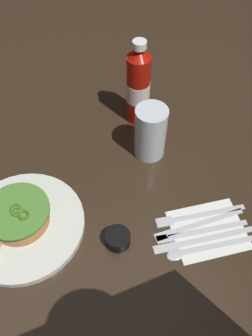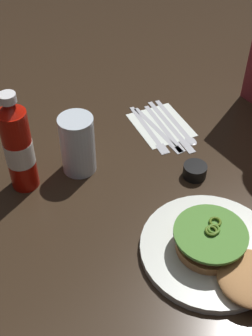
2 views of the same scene
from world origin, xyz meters
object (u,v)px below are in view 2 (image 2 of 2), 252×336
at_px(ketchup_bottle, 18,147).
at_px(napkin, 161,125).
at_px(burger_sandwich, 225,253).
at_px(spoon_utensil, 180,127).
at_px(water_glass, 78,145).
at_px(table_knife, 160,131).
at_px(dinner_plate, 210,249).
at_px(butter_knife, 166,130).
at_px(steak_knife, 173,128).
at_px(fork_utensil, 151,132).
at_px(condiment_cup, 195,171).

bearing_deg(ketchup_bottle, napkin, 90.30).
xyz_separation_m(burger_sandwich, spoon_utensil, (-0.36, 0.19, -0.03)).
relative_size(ketchup_bottle, water_glass, 1.68).
bearing_deg(spoon_utensil, table_knife, -103.73).
relative_size(dinner_plate, burger_sandwich, 1.17).
bearing_deg(butter_knife, steak_knife, 75.25).
bearing_deg(dinner_plate, table_knife, 157.62).
height_order(ketchup_bottle, steak_knife, ketchup_bottle).
relative_size(napkin, fork_utensil, 0.76).
xyz_separation_m(ketchup_bottle, napkin, (-0.00, 0.37, -0.10)).
distance_m(condiment_cup, steak_knife, 0.17).
bearing_deg(burger_sandwich, butter_knife, 157.43).
height_order(table_knife, spoon_utensil, same).
xyz_separation_m(ketchup_bottle, spoon_utensil, (0.03, 0.40, -0.10)).
bearing_deg(condiment_cup, ketchup_bottle, -120.01).
height_order(dinner_plate, spoon_utensil, dinner_plate).
height_order(table_knife, butter_knife, same).
height_order(burger_sandwich, spoon_utensil, burger_sandwich).
bearing_deg(burger_sandwich, condiment_cup, 152.29).
bearing_deg(burger_sandwich, steak_knife, 154.71).
distance_m(dinner_plate, ketchup_bottle, 0.42).
xyz_separation_m(burger_sandwich, condiment_cup, (-0.21, 0.11, -0.02)).
xyz_separation_m(dinner_plate, ketchup_bottle, (-0.36, -0.21, 0.10)).
xyz_separation_m(condiment_cup, table_knife, (-0.16, 0.03, -0.01)).
relative_size(burger_sandwich, table_knife, 1.08).
distance_m(butter_knife, spoon_utensil, 0.04).
height_order(napkin, butter_knife, butter_knife).
xyz_separation_m(water_glass, condiment_cup, (0.16, 0.20, -0.05)).
bearing_deg(condiment_cup, steak_knife, 158.09).
relative_size(water_glass, steak_knife, 0.61).
distance_m(dinner_plate, burger_sandwich, 0.04).
bearing_deg(butter_knife, burger_sandwich, -22.57).
distance_m(ketchup_bottle, table_knife, 0.36).
bearing_deg(fork_utensil, condiment_cup, -2.66).
bearing_deg(ketchup_bottle, water_glass, 80.04).
bearing_deg(table_knife, condiment_cup, -9.93).
xyz_separation_m(steak_knife, spoon_utensil, (0.01, 0.02, 0.00)).
xyz_separation_m(burger_sandwich, napkin, (-0.39, 0.16, -0.03)).
relative_size(dinner_plate, water_glass, 1.90).
bearing_deg(burger_sandwich, napkin, 158.15).
xyz_separation_m(water_glass, butter_knife, (0.00, 0.24, -0.06)).
bearing_deg(steak_knife, dinner_plate, -27.69).
bearing_deg(fork_utensil, water_glass, -87.18).
bearing_deg(ketchup_bottle, table_knife, 86.52).
bearing_deg(ketchup_bottle, spoon_utensil, 85.16).
bearing_deg(table_knife, water_glass, -89.96).
distance_m(napkin, steak_knife, 0.03).
xyz_separation_m(table_knife, steak_knife, (0.01, 0.03, 0.00)).
bearing_deg(burger_sandwich, water_glass, -166.57).
bearing_deg(napkin, spoon_utensil, 41.46).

